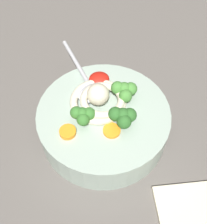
# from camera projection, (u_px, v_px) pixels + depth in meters

# --- Properties ---
(table_slab) EXTENTS (1.18, 1.18, 0.04)m
(table_slab) POSITION_uv_depth(u_px,v_px,m) (117.00, 129.00, 0.56)
(table_slab) COLOR #5B5651
(table_slab) RESTS_ON ground
(soup_bowl) EXTENTS (0.23, 0.23, 0.06)m
(soup_bowl) POSITION_uv_depth(u_px,v_px,m) (104.00, 122.00, 0.51)
(soup_bowl) COLOR #9EB2A3
(soup_bowl) RESTS_ON table_slab
(noodle_pile) EXTENTS (0.11, 0.11, 0.04)m
(noodle_pile) POSITION_uv_depth(u_px,v_px,m) (99.00, 99.00, 0.49)
(noodle_pile) COLOR beige
(noodle_pile) RESTS_ON soup_bowl
(soup_spoon) EXTENTS (0.09, 0.17, 0.02)m
(soup_spoon) POSITION_uv_depth(u_px,v_px,m) (91.00, 87.00, 0.51)
(soup_spoon) COLOR #B7B7BC
(soup_spoon) RESTS_ON soup_bowl
(chili_sauce_dollop) EXTENTS (0.04, 0.03, 0.02)m
(chili_sauce_dollop) POSITION_uv_depth(u_px,v_px,m) (99.00, 79.00, 0.52)
(chili_sauce_dollop) COLOR red
(chili_sauce_dollop) RESTS_ON soup_bowl
(broccoli_floret_near_spoon) EXTENTS (0.05, 0.04, 0.04)m
(broccoli_floret_near_spoon) POSITION_uv_depth(u_px,v_px,m) (123.00, 117.00, 0.45)
(broccoli_floret_near_spoon) COLOR #7A9E60
(broccoli_floret_near_spoon) RESTS_ON soup_bowl
(broccoli_floret_rear) EXTENTS (0.05, 0.04, 0.04)m
(broccoli_floret_rear) POSITION_uv_depth(u_px,v_px,m) (124.00, 90.00, 0.49)
(broccoli_floret_rear) COLOR #7A9E60
(broccoli_floret_rear) RESTS_ON soup_bowl
(broccoli_floret_beside_chili) EXTENTS (0.04, 0.04, 0.03)m
(broccoli_floret_beside_chili) POSITION_uv_depth(u_px,v_px,m) (83.00, 115.00, 0.46)
(broccoli_floret_beside_chili) COLOR #7A9E60
(broccoli_floret_beside_chili) RESTS_ON soup_bowl
(carrot_slice_left) EXTENTS (0.03, 0.03, 0.01)m
(carrot_slice_left) POSITION_uv_depth(u_px,v_px,m) (68.00, 132.00, 0.46)
(carrot_slice_left) COLOR orange
(carrot_slice_left) RESTS_ON soup_bowl
(carrot_slice_extra_b) EXTENTS (0.03, 0.03, 0.00)m
(carrot_slice_extra_b) POSITION_uv_depth(u_px,v_px,m) (112.00, 131.00, 0.46)
(carrot_slice_extra_b) COLOR orange
(carrot_slice_extra_b) RESTS_ON soup_bowl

